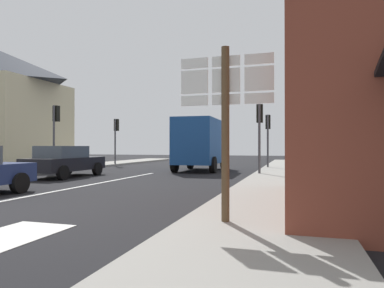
# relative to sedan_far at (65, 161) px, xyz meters

# --- Properties ---
(ground_plane) EXTENTS (80.00, 80.00, 0.00)m
(ground_plane) POSITION_rel_sedan_far_xyz_m (3.06, 1.38, -0.76)
(ground_plane) COLOR black
(sidewalk_right) EXTENTS (2.84, 44.00, 0.14)m
(sidewalk_right) POSITION_rel_sedan_far_xyz_m (9.89, -0.62, -0.69)
(sidewalk_right) COLOR gray
(sidewalk_right) RESTS_ON ground
(lane_centre_stripe) EXTENTS (0.16, 12.00, 0.01)m
(lane_centre_stripe) POSITION_rel_sedan_far_xyz_m (3.06, -2.62, -0.75)
(lane_centre_stripe) COLOR silver
(lane_centre_stripe) RESTS_ON ground
(lane_turn_arrow) EXTENTS (1.20, 2.20, 0.01)m
(lane_turn_arrow) POSITION_rel_sedan_far_xyz_m (6.04, -9.62, -0.75)
(lane_turn_arrow) COLOR silver
(lane_turn_arrow) RESTS_ON ground
(clapboard_house_left) EXTENTS (7.85, 8.00, 8.20)m
(clapboard_house_left) POSITION_rel_sedan_far_xyz_m (-9.54, 5.65, 3.39)
(clapboard_house_left) COLOR beige
(clapboard_house_left) RESTS_ON ground
(sedan_far) EXTENTS (1.97, 4.20, 1.47)m
(sedan_far) POSITION_rel_sedan_far_xyz_m (0.00, 0.00, 0.00)
(sedan_far) COLOR black
(sedan_far) RESTS_ON ground
(delivery_truck) EXTENTS (2.61, 5.07, 3.05)m
(delivery_truck) POSITION_rel_sedan_far_xyz_m (5.01, 5.90, 0.89)
(delivery_truck) COLOR #19478C
(delivery_truck) RESTS_ON ground
(route_sign_post) EXTENTS (1.66, 0.14, 3.20)m
(route_sign_post) POSITION_rel_sedan_far_xyz_m (9.29, -7.99, 1.24)
(route_sign_post) COLOR brown
(route_sign_post) RESTS_ON ground
(traffic_light_near_right) EXTENTS (0.30, 0.49, 3.52)m
(traffic_light_near_right) POSITION_rel_sedan_far_xyz_m (8.77, 3.31, 1.85)
(traffic_light_near_right) COLOR #47474C
(traffic_light_near_right) RESTS_ON ground
(traffic_light_far_left) EXTENTS (0.30, 0.49, 3.54)m
(traffic_light_far_left) POSITION_rel_sedan_far_xyz_m (-2.65, 9.68, 1.86)
(traffic_light_far_left) COLOR #47474C
(traffic_light_far_left) RESTS_ON ground
(traffic_light_far_right) EXTENTS (0.30, 0.49, 3.46)m
(traffic_light_far_right) POSITION_rel_sedan_far_xyz_m (8.77, 8.62, 1.80)
(traffic_light_far_right) COLOR #47474C
(traffic_light_far_right) RESTS_ON ground
(traffic_light_near_left) EXTENTS (0.30, 0.49, 3.78)m
(traffic_light_near_left) POSITION_rel_sedan_far_xyz_m (-2.65, 2.72, 2.03)
(traffic_light_near_left) COLOR #47474C
(traffic_light_near_left) RESTS_ON ground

